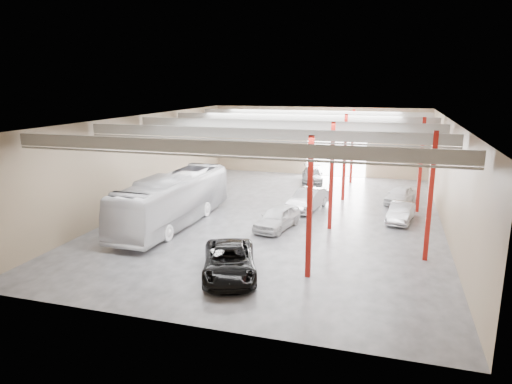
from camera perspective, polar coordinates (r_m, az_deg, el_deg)
The scene contains 8 objects.
depot_shell at distance 32.47m, azimuth 3.63°, elevation 5.69°, with size 22.12×32.12×7.06m.
coach_bus at distance 31.15m, azimuth -10.29°, elevation -0.95°, with size 2.88×12.29×3.42m, color silver.
black_sedan at distance 22.84m, azimuth -3.35°, elevation -8.62°, with size 2.54×5.50×1.53m, color black.
car_row_a at distance 29.96m, azimuth 2.66°, elevation -3.23°, with size 1.77×4.40×1.50m, color silver.
car_row_b at distance 34.64m, azimuth 6.50°, elevation -0.92°, with size 1.69×4.84×1.59m, color #B0B0B5.
car_row_c at distance 44.31m, azimuth 7.03°, elevation 2.09°, with size 1.96×4.83×1.40m, color slate.
car_right_near at distance 33.03m, azimuth 17.67°, elevation -2.42°, with size 1.42×4.08×1.34m, color #AAAAAF.
car_right_far at distance 38.06m, azimuth 17.59°, elevation -0.33°, with size 1.64×4.08×1.39m, color silver.
Camera 1 is at (7.35, -30.87, 9.33)m, focal length 32.00 mm.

